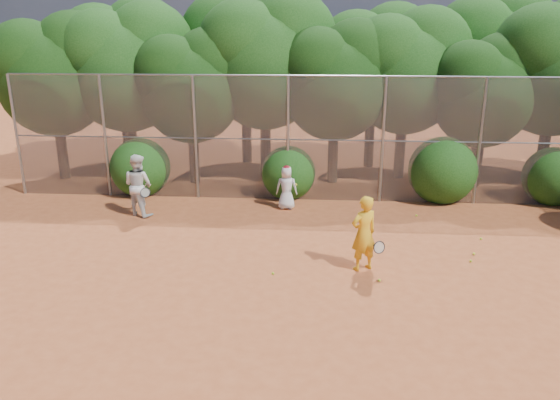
{
  "coord_description": "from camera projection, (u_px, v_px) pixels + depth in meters",
  "views": [
    {
      "loc": [
        -0.01,
        -11.12,
        5.53
      ],
      "look_at": [
        -1.0,
        2.5,
        1.1
      ],
      "focal_mm": 35.0,
      "sensor_mm": 36.0,
      "label": 1
    }
  ],
  "objects": [
    {
      "name": "ball_0",
      "position": [
        471.0,
        261.0,
        13.25
      ],
      "size": [
        0.07,
        0.07,
        0.07
      ],
      "primitive_type": "sphere",
      "color": "#C9E229",
      "rests_on": "ground"
    },
    {
      "name": "ball_5",
      "position": [
        416.0,
        215.0,
        16.39
      ],
      "size": [
        0.07,
        0.07,
        0.07
      ],
      "primitive_type": "sphere",
      "color": "#C9E229",
      "rests_on": "ground"
    },
    {
      "name": "tree_10",
      "position": [
        247.0,
        47.0,
        21.51
      ],
      "size": [
        5.15,
        4.48,
        7.06
      ],
      "color": "black",
      "rests_on": "ground"
    },
    {
      "name": "bush_2",
      "position": [
        443.0,
        167.0,
        17.62
      ],
      "size": [
        2.2,
        2.2,
        2.2
      ],
      "primitive_type": "sphere",
      "color": "#153F0F",
      "rests_on": "ground"
    },
    {
      "name": "tree_2",
      "position": [
        192.0,
        82.0,
        18.89
      ],
      "size": [
        3.99,
        3.47,
        5.47
      ],
      "color": "black",
      "rests_on": "ground"
    },
    {
      "name": "tree_9",
      "position": [
        122.0,
        55.0,
        21.76
      ],
      "size": [
        4.83,
        4.2,
        6.62
      ],
      "color": "black",
      "rests_on": "ground"
    },
    {
      "name": "tree_4",
      "position": [
        337.0,
        77.0,
        18.88
      ],
      "size": [
        4.19,
        3.64,
        5.73
      ],
      "color": "black",
      "rests_on": "ground"
    },
    {
      "name": "ground",
      "position": [
        316.0,
        282.0,
        12.26
      ],
      "size": [
        80.0,
        80.0,
        0.0
      ],
      "primitive_type": "plane",
      "color": "#A74D25",
      "rests_on": "ground"
    },
    {
      "name": "tree_3",
      "position": [
        267.0,
        57.0,
        19.43
      ],
      "size": [
        4.89,
        4.26,
        6.7
      ],
      "color": "black",
      "rests_on": "ground"
    },
    {
      "name": "ball_1",
      "position": [
        481.0,
        239.0,
        14.62
      ],
      "size": [
        0.07,
        0.07,
        0.07
      ],
      "primitive_type": "sphere",
      "color": "#C9E229",
      "rests_on": "ground"
    },
    {
      "name": "tree_7",
      "position": [
        558.0,
        62.0,
        18.58
      ],
      "size": [
        4.77,
        4.14,
        6.53
      ],
      "color": "black",
      "rests_on": "ground"
    },
    {
      "name": "bush_0",
      "position": [
        140.0,
        165.0,
        18.34
      ],
      "size": [
        2.0,
        2.0,
        2.0
      ],
      "primitive_type": "sphere",
      "color": "#153F0F",
      "rests_on": "ground"
    },
    {
      "name": "bush_1",
      "position": [
        288.0,
        170.0,
        18.03
      ],
      "size": [
        1.8,
        1.8,
        1.8
      ],
      "primitive_type": "sphere",
      "color": "#153F0F",
      "rests_on": "ground"
    },
    {
      "name": "tree_11",
      "position": [
        375.0,
        61.0,
        20.93
      ],
      "size": [
        4.64,
        4.03,
        6.35
      ],
      "color": "black",
      "rests_on": "ground"
    },
    {
      "name": "player_yellow",
      "position": [
        364.0,
        233.0,
        12.61
      ],
      "size": [
        0.9,
        0.7,
        1.81
      ],
      "rotation": [
        0.0,
        0.0,
        3.65
      ],
      "color": "gold",
      "rests_on": "ground"
    },
    {
      "name": "tree_1",
      "position": [
        127.0,
        63.0,
        19.56
      ],
      "size": [
        4.64,
        4.03,
        6.35
      ],
      "color": "black",
      "rests_on": "ground"
    },
    {
      "name": "bush_3",
      "position": [
        554.0,
        174.0,
        17.43
      ],
      "size": [
        1.9,
        1.9,
        1.9
      ],
      "primitive_type": "sphere",
      "color": "#153F0F",
      "rests_on": "ground"
    },
    {
      "name": "ball_4",
      "position": [
        273.0,
        273.0,
        12.59
      ],
      "size": [
        0.07,
        0.07,
        0.07
      ],
      "primitive_type": "sphere",
      "color": "#C9E229",
      "rests_on": "ground"
    },
    {
      "name": "tree_12",
      "position": [
        491.0,
        51.0,
        21.08
      ],
      "size": [
        5.02,
        4.37,
        6.88
      ],
      "color": "black",
      "rests_on": "ground"
    },
    {
      "name": "ball_3",
      "position": [
        474.0,
        254.0,
        13.66
      ],
      "size": [
        0.07,
        0.07,
        0.07
      ],
      "primitive_type": "sphere",
      "color": "#C9E229",
      "rests_on": "ground"
    },
    {
      "name": "tree_6",
      "position": [
        485.0,
        87.0,
        18.43
      ],
      "size": [
        3.86,
        3.36,
        5.29
      ],
      "color": "black",
      "rests_on": "ground"
    },
    {
      "name": "fence_back",
      "position": [
        316.0,
        138.0,
        17.33
      ],
      "size": [
        20.05,
        0.09,
        4.03
      ],
      "color": "gray",
      "rests_on": "ground"
    },
    {
      "name": "player_white",
      "position": [
        138.0,
        185.0,
        16.26
      ],
      "size": [
        1.13,
        1.03,
        1.88
      ],
      "rotation": [
        0.0,
        0.0,
        2.7
      ],
      "color": "silver",
      "rests_on": "ground"
    },
    {
      "name": "tree_5",
      "position": [
        407.0,
        67.0,
        19.37
      ],
      "size": [
        4.51,
        3.92,
        6.17
      ],
      "color": "black",
      "rests_on": "ground"
    },
    {
      "name": "player_teen",
      "position": [
        287.0,
        187.0,
        16.88
      ],
      "size": [
        0.67,
        0.46,
        1.39
      ],
      "rotation": [
        0.0,
        0.0,
        3.15
      ],
      "color": "silver",
      "rests_on": "ground"
    },
    {
      "name": "ball_2",
      "position": [
        379.0,
        280.0,
        12.25
      ],
      "size": [
        0.07,
        0.07,
        0.07
      ],
      "primitive_type": "sphere",
      "color": "#C9E229",
      "rests_on": "ground"
    },
    {
      "name": "tree_0",
      "position": [
        54.0,
        71.0,
        19.33
      ],
      "size": [
        4.38,
        3.81,
        6.0
      ],
      "color": "black",
      "rests_on": "ground"
    }
  ]
}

